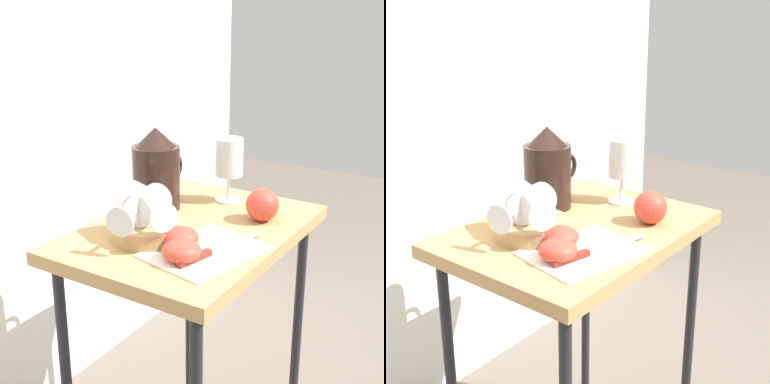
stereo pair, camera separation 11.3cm
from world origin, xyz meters
The scene contains 12 objects.
curtain_drape centered at (0.00, 0.58, 0.90)m, with size 2.40×0.03×1.81m, color white.
table centered at (0.00, 0.00, 0.64)m, with size 0.57×0.41×0.72m.
linen_napkin centered at (-0.10, -0.09, 0.72)m, with size 0.22×0.17×0.00m, color silver.
basket_tray centered at (-0.10, 0.04, 0.73)m, with size 0.16×0.16×0.04m, color #AD8451.
pitcher centered at (0.06, 0.14, 0.80)m, with size 0.16×0.11×0.20m.
wine_glass_upright centered at (0.19, 0.02, 0.82)m, with size 0.07×0.07×0.16m.
wine_glass_tipped_near centered at (-0.10, 0.05, 0.79)m, with size 0.16×0.08×0.07m.
wine_glass_tipped_far centered at (-0.11, 0.06, 0.79)m, with size 0.12×0.16×0.08m.
apple_half_left centered at (-0.16, -0.08, 0.74)m, with size 0.07×0.07×0.04m, color #CC3D2D.
apple_half_right centered at (-0.11, -0.04, 0.74)m, with size 0.07×0.07×0.04m, color #CC3D2D.
apple_whole centered at (0.11, -0.11, 0.75)m, with size 0.07×0.07×0.07m, color #CC3D2D.
knife centered at (-0.12, -0.11, 0.72)m, with size 0.23×0.06×0.01m.
Camera 1 is at (-0.96, -0.61, 1.18)m, focal length 52.13 mm.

